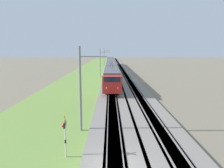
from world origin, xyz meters
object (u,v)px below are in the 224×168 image
object	(u,v)px
catenary_mast_mid	(100,63)
catenary_mast_far	(104,57)
crossing_signal_near	(65,132)
catenary_mast_near	(81,89)
passenger_train	(111,66)

from	to	relation	value
catenary_mast_mid	catenary_mast_far	world-z (taller)	catenary_mast_far
crossing_signal_near	catenary_mast_mid	bearing A→B (deg)	-90.61
catenary_mast_near	catenary_mast_far	size ratio (longest dim) A/B	0.97
crossing_signal_near	catenary_mast_near	size ratio (longest dim) A/B	0.41
crossing_signal_near	catenary_mast_near	bearing A→B (deg)	-95.46
catenary_mast_near	catenary_mast_mid	xyz separation A→B (m)	(39.69, -0.00, -0.02)
catenary_mast_near	catenary_mast_far	xyz separation A→B (m)	(79.39, 0.00, 0.14)
passenger_train	catenary_mast_far	size ratio (longest dim) A/B	9.84
passenger_train	crossing_signal_near	distance (m)	56.80
catenary_mast_mid	catenary_mast_near	bearing A→B (deg)	180.00
catenary_mast_far	catenary_mast_mid	bearing A→B (deg)	-180.00
passenger_train	catenary_mast_near	distance (m)	51.82
crossing_signal_near	catenary_mast_far	distance (m)	84.40
catenary_mast_near	catenary_mast_mid	world-z (taller)	catenary_mast_near
passenger_train	catenary_mast_far	bearing A→B (deg)	-174.06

